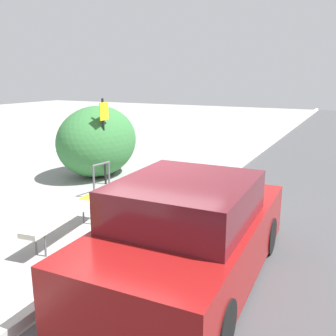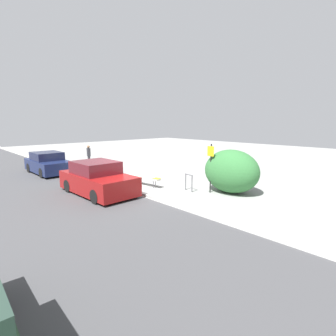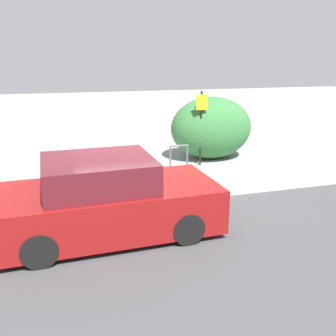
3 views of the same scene
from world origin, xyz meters
The scene contains 7 objects.
ground_plane centered at (0.00, 0.00, 0.00)m, with size 60.00×60.00×0.00m, color gray.
curb centered at (0.00, 0.00, 0.07)m, with size 60.00×0.20×0.13m.
bench centered at (-0.52, 1.18, 0.45)m, with size 2.10×0.61×0.51m.
bike_rack centered at (1.78, 2.11, 0.50)m, with size 0.55×0.15×0.83m.
sign_post centered at (2.66, 2.64, 1.38)m, with size 0.36×0.08×2.30m.
shrub_hedge centered at (3.32, 3.37, 1.02)m, with size 2.73×1.98×2.04m.
parked_car_near centered at (-0.79, -1.35, 0.68)m, with size 4.15×2.02×1.51m.
Camera 1 is at (-5.31, -3.31, 2.85)m, focal length 40.00 mm.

